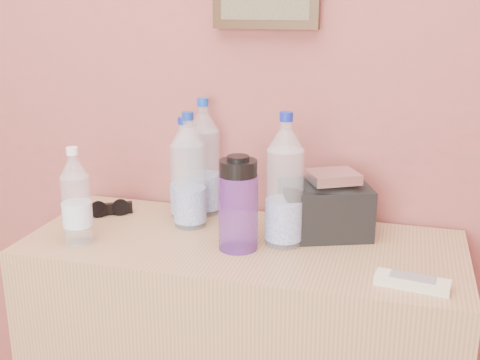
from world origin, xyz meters
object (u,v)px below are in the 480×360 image
object	(u,v)px
toiletry_bag	(325,207)
ac_remote	(412,282)
pet_large_b	(204,163)
nalgene_bottle	(238,204)
pet_large_c	(189,177)
pet_large_d	(285,187)
sunglasses	(109,209)
foil_packet	(333,177)
pet_large_a	(184,174)
dresser	(243,359)
pet_small	(76,202)

from	to	relation	value
toiletry_bag	ac_remote	bearing A→B (deg)	-69.07
pet_large_b	nalgene_bottle	size ratio (longest dim) A/B	1.41
pet_large_c	ac_remote	xyz separation A→B (m)	(0.62, -0.23, -0.13)
ac_remote	pet_large_b	bearing A→B (deg)	158.81
pet_large_c	pet_large_d	distance (m)	0.29
sunglasses	nalgene_bottle	bearing A→B (deg)	-49.27
pet_large_b	foil_packet	distance (m)	0.41
pet_large_a	toiletry_bag	xyz separation A→B (m)	(0.42, -0.03, -0.05)
pet_large_a	pet_large_b	distance (m)	0.07
pet_large_b	pet_large_d	xyz separation A→B (m)	(0.28, -0.18, 0.00)
dresser	ac_remote	distance (m)	0.60
pet_large_a	foil_packet	xyz separation A→B (m)	(0.44, -0.05, 0.04)
toiletry_bag	pet_small	bearing A→B (deg)	179.72
pet_large_a	pet_small	world-z (taller)	pet_large_a
pet_large_d	pet_large_a	bearing A→B (deg)	158.54
dresser	pet_large_b	size ratio (longest dim) A/B	3.32
pet_large_c	nalgene_bottle	distance (m)	0.22
pet_large_c	nalgene_bottle	size ratio (longest dim) A/B	1.32
nalgene_bottle	sunglasses	world-z (taller)	nalgene_bottle
pet_small	dresser	bearing A→B (deg)	16.56
ac_remote	toiletry_bag	distance (m)	0.36
pet_large_d	pet_small	world-z (taller)	pet_large_d
sunglasses	foil_packet	bearing A→B (deg)	-32.03
pet_large_b	sunglasses	distance (m)	0.32
nalgene_bottle	ac_remote	size ratio (longest dim) A/B	1.50
ac_remote	toiletry_bag	size ratio (longest dim) A/B	0.70
pet_large_a	sunglasses	distance (m)	0.26
sunglasses	toiletry_bag	size ratio (longest dim) A/B	0.58
ac_remote	toiletry_bag	bearing A→B (deg)	140.07
pet_large_a	pet_large_c	world-z (taller)	pet_large_c
nalgene_bottle	foil_packet	world-z (taller)	nalgene_bottle
pet_large_c	foil_packet	size ratio (longest dim) A/B	2.62
pet_small	nalgene_bottle	size ratio (longest dim) A/B	1.05
ac_remote	toiletry_bag	world-z (taller)	toiletry_bag
sunglasses	ac_remote	xyz separation A→B (m)	(0.88, -0.25, -0.01)
sunglasses	toiletry_bag	world-z (taller)	toiletry_bag
pet_large_c	foil_packet	bearing A→B (deg)	2.08
pet_large_a	pet_large_d	size ratio (longest dim) A/B	0.85
pet_large_d	toiletry_bag	size ratio (longest dim) A/B	1.50
ac_remote	nalgene_bottle	bearing A→B (deg)	174.61
pet_small	ac_remote	bearing A→B (deg)	-2.01
dresser	sunglasses	xyz separation A→B (m)	(-0.44, 0.09, 0.38)
toiletry_bag	foil_packet	size ratio (longest dim) A/B	1.87
pet_large_a	foil_packet	world-z (taller)	pet_large_a
pet_large_c	toiletry_bag	size ratio (longest dim) A/B	1.40
dresser	pet_large_a	xyz separation A→B (m)	(-0.22, 0.14, 0.50)
pet_large_b	pet_small	world-z (taller)	pet_large_b
pet_large_a	ac_remote	size ratio (longest dim) A/B	1.81
dresser	sunglasses	bearing A→B (deg)	168.28
nalgene_bottle	foil_packet	size ratio (longest dim) A/B	1.98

